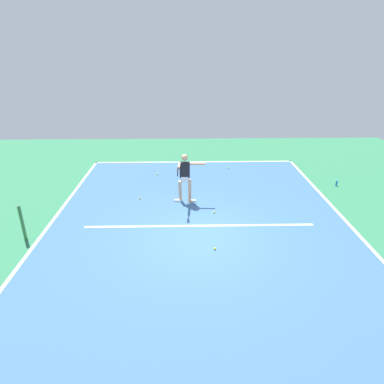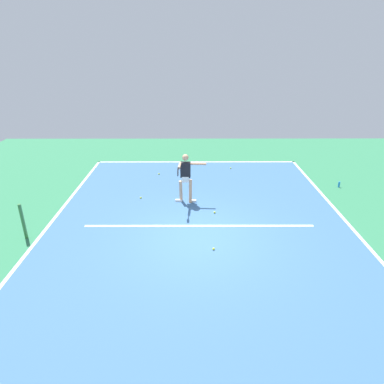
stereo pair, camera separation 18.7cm
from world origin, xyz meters
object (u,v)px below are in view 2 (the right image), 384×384
net_post (23,221)px  tennis_ball_near_player (159,174)px  tennis_ball_centre_court (215,212)px  tennis_ball_by_baseline (214,249)px  water_bottle (339,185)px  tennis_ball_by_sideline (141,198)px  tennis_player (186,175)px  tennis_ball_near_service_line (231,168)px

net_post → tennis_ball_near_player: (-3.35, -5.16, -0.50)m
tennis_ball_centre_court → tennis_ball_by_baseline: same height
net_post → water_bottle: bearing=-160.4°
tennis_ball_by_sideline → tennis_ball_by_baseline: 4.12m
tennis_ball_near_player → water_bottle: bearing=168.8°
tennis_ball_centre_court → water_bottle: water_bottle is taller
net_post → tennis_player: 5.16m
tennis_ball_centre_court → net_post: bearing=15.6°
tennis_ball_near_service_line → tennis_ball_near_player: same height
net_post → tennis_ball_near_player: bearing=-123.0°
tennis_player → tennis_ball_by_baseline: 3.29m
tennis_player → tennis_ball_by_baseline: size_ratio=26.55×
tennis_player → tennis_ball_by_sideline: size_ratio=26.55×
water_bottle → tennis_ball_near_service_line: bearing=-28.3°
tennis_ball_centre_court → tennis_ball_near_player: (2.15, -3.62, 0.00)m
tennis_ball_centre_court → tennis_ball_by_sideline: same height
tennis_ball_by_sideline → water_bottle: size_ratio=0.30×
tennis_player → tennis_ball_near_player: tennis_player is taller
water_bottle → tennis_player: bearing=12.7°
tennis_ball_near_player → water_bottle: size_ratio=0.30×
tennis_ball_centre_court → tennis_ball_by_baseline: bearing=85.6°
tennis_ball_by_baseline → tennis_ball_centre_court: bearing=-94.4°
tennis_ball_centre_court → water_bottle: (-4.99, -2.21, 0.08)m
tennis_player → tennis_ball_by_sideline: bearing=-6.7°
tennis_ball_by_baseline → tennis_ball_near_player: (1.98, -5.79, 0.00)m
tennis_ball_by_sideline → water_bottle: water_bottle is taller
tennis_ball_near_player → tennis_ball_centre_court: bearing=120.7°
tennis_ball_centre_court → tennis_ball_by_baseline: 2.17m
tennis_ball_near_service_line → water_bottle: size_ratio=0.30×
net_post → tennis_player: tennis_player is taller
tennis_ball_by_sideline → tennis_player: bearing=170.0°
tennis_ball_by_sideline → tennis_ball_centre_court: bearing=155.9°
tennis_ball_near_service_line → tennis_ball_centre_court: size_ratio=1.00×
tennis_ball_centre_court → tennis_ball_near_player: 4.21m
tennis_player → tennis_ball_by_baseline: tennis_player is taller
tennis_ball_near_player → tennis_player: bearing=113.4°
tennis_ball_by_baseline → tennis_player: bearing=-75.4°
net_post → tennis_ball_centre_court: bearing=-164.4°
tennis_ball_by_sideline → tennis_ball_by_baseline: bearing=126.1°
tennis_ball_by_baseline → tennis_ball_by_sideline: bearing=-53.9°
tennis_ball_by_baseline → tennis_ball_near_player: same height
tennis_ball_centre_court → tennis_ball_by_sideline: (2.59, -1.16, 0.00)m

